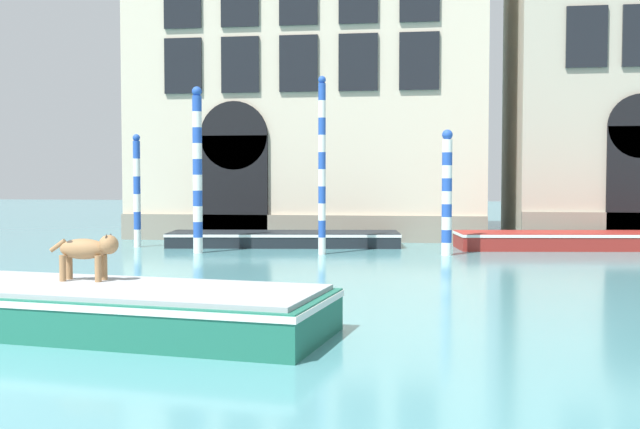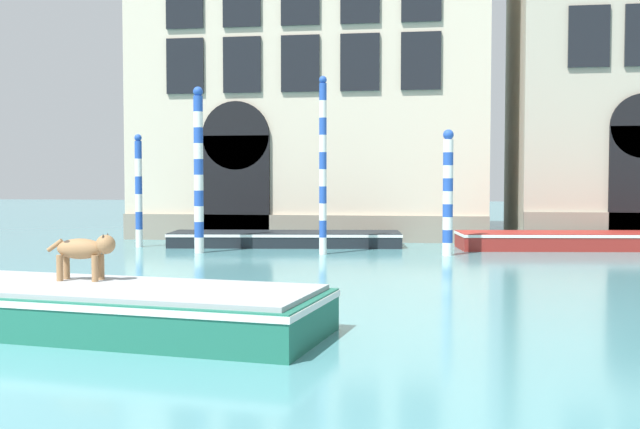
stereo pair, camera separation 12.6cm
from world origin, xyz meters
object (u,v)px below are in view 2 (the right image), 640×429
at_px(dog_on_deck, 85,250).
at_px(mooring_pole_3, 199,169).
at_px(boat_moored_near_palazzo, 286,238).
at_px(boat_moored_far, 579,240).
at_px(boat_foreground, 53,304).
at_px(mooring_pole_2, 139,190).
at_px(mooring_pole_0, 323,165).
at_px(mooring_pole_1, 448,192).

height_order(dog_on_deck, mooring_pole_3, mooring_pole_3).
height_order(boat_moored_near_palazzo, boat_moored_far, boat_moored_far).
distance_m(boat_foreground, dog_on_deck, 0.83).
bearing_deg(boat_moored_far, dog_on_deck, -133.02).
xyz_separation_m(boat_foreground, mooring_pole_3, (-1.09, 9.96, 1.91)).
distance_m(boat_moored_near_palazzo, boat_moored_far, 8.37).
xyz_separation_m(dog_on_deck, boat_moored_far, (8.85, 12.22, -0.77)).
bearing_deg(mooring_pole_2, mooring_pole_3, -32.47).
xyz_separation_m(boat_moored_near_palazzo, mooring_pole_0, (1.42, -2.23, 2.12)).
height_order(boat_foreground, mooring_pole_3, mooring_pole_3).
bearing_deg(mooring_pole_1, boat_moored_far, 31.41).
bearing_deg(mooring_pole_1, dog_on_deck, -117.33).
bearing_deg(boat_foreground, mooring_pole_3, 104.71).
relative_size(dog_on_deck, mooring_pole_2, 0.30).
bearing_deg(mooring_pole_0, mooring_pole_3, -178.25).
bearing_deg(mooring_pole_1, mooring_pole_3, -177.55).
xyz_separation_m(boat_moored_near_palazzo, mooring_pole_1, (4.66, -2.05, 1.42)).
bearing_deg(boat_foreground, dog_on_deck, 48.98).
relative_size(dog_on_deck, boat_moored_near_palazzo, 0.14).
distance_m(mooring_pole_1, mooring_pole_2, 8.90).
distance_m(boat_moored_near_palazzo, mooring_pole_1, 5.28).
bearing_deg(mooring_pole_0, mooring_pole_2, 166.57).
bearing_deg(dog_on_deck, mooring_pole_3, 97.74).
relative_size(boat_moored_near_palazzo, mooring_pole_1, 2.13).
height_order(mooring_pole_2, mooring_pole_3, mooring_pole_3).
xyz_separation_m(boat_moored_far, mooring_pole_0, (-6.95, -2.45, 2.09)).
height_order(boat_moored_far, mooring_pole_1, mooring_pole_1).
bearing_deg(boat_moored_near_palazzo, boat_foreground, -100.58).
relative_size(dog_on_deck, mooring_pole_3, 0.22).
distance_m(boat_foreground, mooring_pole_3, 10.20).
relative_size(boat_foreground, mooring_pole_0, 1.64).
xyz_separation_m(boat_moored_near_palazzo, mooring_pole_3, (-1.91, -2.33, 2.01)).
relative_size(mooring_pole_1, mooring_pole_3, 0.73).
relative_size(mooring_pole_2, mooring_pole_3, 0.74).
bearing_deg(dog_on_deck, boat_foreground, -140.12).
relative_size(dog_on_deck, mooring_pole_0, 0.21).
bearing_deg(boat_moored_far, boat_foreground, -133.40).
bearing_deg(boat_moored_far, mooring_pole_3, -173.17).
relative_size(boat_foreground, mooring_pole_3, 1.73).
relative_size(dog_on_deck, mooring_pole_1, 0.30).
relative_size(boat_foreground, boat_moored_near_palazzo, 1.11).
bearing_deg(dog_on_deck, boat_moored_far, 53.41).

